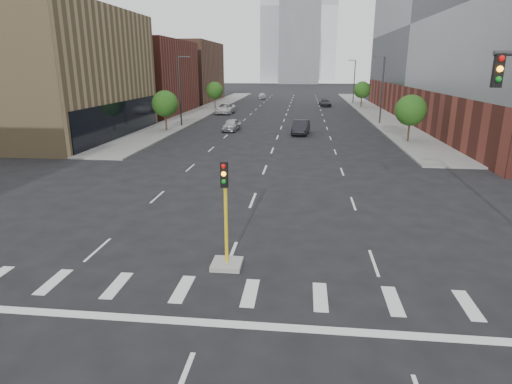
% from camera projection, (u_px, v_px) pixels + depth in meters
% --- Properties ---
extents(sidewalk_left_far, '(5.00, 92.00, 0.15)m').
position_uv_depth(sidewalk_left_far, '(209.00, 109.00, 80.91)').
color(sidewalk_left_far, gray).
rests_on(sidewalk_left_far, ground).
extents(sidewalk_right_far, '(5.00, 92.00, 0.15)m').
position_uv_depth(sidewalk_right_far, '(371.00, 110.00, 77.75)').
color(sidewalk_right_far, gray).
rests_on(sidewalk_right_far, ground).
extents(building_left_mid, '(20.00, 24.00, 14.00)m').
position_uv_depth(building_left_mid, '(32.00, 74.00, 47.86)').
color(building_left_mid, '#957C54').
rests_on(building_left_mid, ground).
extents(building_left_far_a, '(20.00, 22.00, 12.00)m').
position_uv_depth(building_left_far_a, '(126.00, 77.00, 72.93)').
color(building_left_far_a, brown).
rests_on(building_left_far_a, ground).
extents(building_left_far_b, '(20.00, 24.00, 13.00)m').
position_uv_depth(building_left_far_b, '(171.00, 72.00, 97.57)').
color(building_left_far_b, brown).
rests_on(building_left_far_b, ground).
extents(building_right_main, '(24.00, 70.00, 22.00)m').
position_uv_depth(building_right_main, '(497.00, 42.00, 59.77)').
color(building_right_main, brown).
rests_on(building_right_main, ground).
extents(tower_left, '(22.00, 22.00, 70.00)m').
position_uv_depth(tower_left, '(285.00, 8.00, 209.43)').
color(tower_left, '#B2B7BC').
rests_on(tower_left, ground).
extents(tower_right, '(20.00, 20.00, 80.00)m').
position_uv_depth(tower_right, '(320.00, 7.00, 244.24)').
color(tower_right, '#B2B7BC').
rests_on(tower_right, ground).
extents(tower_mid, '(18.00, 18.00, 44.00)m').
position_uv_depth(tower_mid, '(300.00, 33.00, 193.21)').
color(tower_mid, slate).
rests_on(tower_mid, ground).
extents(median_traffic_signal, '(1.20, 1.20, 4.40)m').
position_uv_depth(median_traffic_signal, '(226.00, 245.00, 17.09)').
color(median_traffic_signal, '#999993').
rests_on(median_traffic_signal, ground).
extents(streetlight_right_a, '(1.60, 0.22, 9.07)m').
position_uv_depth(streetlight_right_a, '(382.00, 87.00, 58.40)').
color(streetlight_right_a, '#2D2D30').
rests_on(streetlight_right_a, ground).
extents(streetlight_right_b, '(1.60, 0.22, 9.07)m').
position_uv_depth(streetlight_right_b, '(354.00, 80.00, 91.77)').
color(streetlight_right_b, '#2D2D30').
rests_on(streetlight_right_b, ground).
extents(streetlight_left, '(1.60, 0.22, 9.07)m').
position_uv_depth(streetlight_left, '(180.00, 88.00, 56.47)').
color(streetlight_left, '#2D2D30').
rests_on(streetlight_left, ground).
extents(tree_left_near, '(3.20, 3.20, 4.85)m').
position_uv_depth(tree_left_near, '(165.00, 104.00, 52.22)').
color(tree_left_near, '#382619').
rests_on(tree_left_near, ground).
extents(tree_left_far, '(3.20, 3.20, 4.85)m').
position_uv_depth(tree_left_far, '(215.00, 90.00, 80.82)').
color(tree_left_far, '#382619').
rests_on(tree_left_far, ground).
extents(tree_right_near, '(3.20, 3.20, 4.85)m').
position_uv_depth(tree_right_near, '(411.00, 110.00, 44.50)').
color(tree_right_near, '#382619').
rests_on(tree_right_near, ground).
extents(tree_right_far, '(3.20, 3.20, 4.85)m').
position_uv_depth(tree_right_far, '(362.00, 90.00, 82.63)').
color(tree_right_far, '#382619').
rests_on(tree_right_far, ground).
extents(car_near_left, '(2.10, 4.46, 1.47)m').
position_uv_depth(car_near_left, '(231.00, 125.00, 53.54)').
color(car_near_left, '#ACACB1').
rests_on(car_near_left, ground).
extents(car_mid_right, '(2.27, 5.18, 1.65)m').
position_uv_depth(car_mid_right, '(301.00, 127.00, 50.81)').
color(car_mid_right, black).
rests_on(car_mid_right, ground).
extents(car_far_left, '(2.95, 6.21, 1.71)m').
position_uv_depth(car_far_left, '(225.00, 108.00, 72.88)').
color(car_far_left, silver).
rests_on(car_far_left, ground).
extents(car_deep_right, '(2.49, 5.00, 1.40)m').
position_uv_depth(car_deep_right, '(325.00, 103.00, 85.72)').
color(car_deep_right, black).
rests_on(car_deep_right, ground).
extents(car_distant, '(2.17, 4.57, 1.51)m').
position_uv_depth(car_distant, '(262.00, 96.00, 105.29)').
color(car_distant, '#B8B8BD').
rests_on(car_distant, ground).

